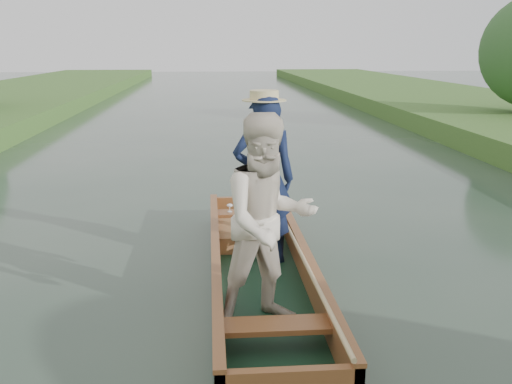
{
  "coord_description": "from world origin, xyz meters",
  "views": [
    {
      "loc": [
        -0.54,
        -6.11,
        2.66
      ],
      "look_at": [
        0.0,
        0.6,
        0.95
      ],
      "focal_mm": 40.0,
      "sensor_mm": 36.0,
      "label": 1
    }
  ],
  "objects": [
    {
      "name": "trees_far",
      "position": [
        1.33,
        12.83,
        2.48
      ],
      "size": [
        22.8,
        6.17,
        4.33
      ],
      "color": "#47331E",
      "rests_on": "ground"
    },
    {
      "name": "punt",
      "position": [
        0.01,
        -0.29,
        0.82
      ],
      "size": [
        1.17,
        5.11,
        2.16
      ],
      "color": "#13321E",
      "rests_on": "ground"
    },
    {
      "name": "ground",
      "position": [
        0.0,
        0.0,
        0.0
      ],
      "size": [
        120.0,
        120.0,
        0.0
      ],
      "primitive_type": "plane",
      "color": "#283D30",
      "rests_on": "ground"
    }
  ]
}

